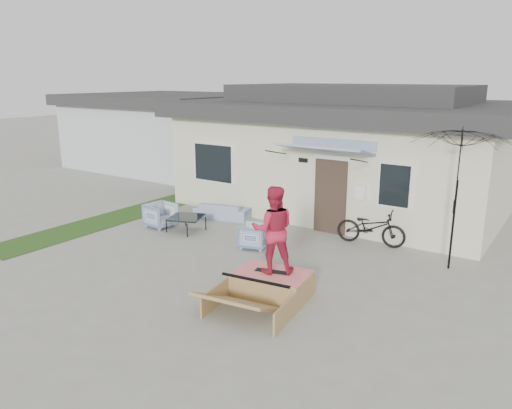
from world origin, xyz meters
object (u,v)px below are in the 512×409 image
Objects in this scene: armchair_left at (161,214)px; skater at (273,228)px; coffee_table at (186,224)px; skateboard at (273,271)px; bicycle at (371,223)px; skate_ramp at (272,284)px; armchair_right at (254,235)px; loveseat at (222,208)px; patio_umbrella at (456,195)px.

armchair_left is 0.45× the size of skater.
skateboard is (4.32, -2.16, 0.30)m from coffee_table.
bicycle reaches higher than skate_ramp.
armchair_left reaches higher than skate_ramp.
armchair_right reaches higher than skate_ramp.
armchair_left is (-0.93, -1.73, 0.06)m from loveseat.
loveseat is 5.83m from skater.
coffee_table is 0.49× the size of bicycle.
skater reaches higher than coffee_table.
loveseat is 0.87× the size of skate_ramp.
skater is at bearing 27.42° from armchair_right.
skate_ramp is at bearing 165.22° from bicycle.
patio_umbrella is at bearing -161.80° from skater.
skateboard is (5.22, -2.06, 0.12)m from armchair_left.
skate_ramp is at bearing -97.65° from skateboard.
bicycle reaches higher than armchair_right.
armchair_right is 2.90m from skate_ramp.
armchair_left is 6.04m from bicycle.
loveseat is 2.35× the size of skateboard.
skate_ramp is at bearing -107.29° from armchair_left.
skateboard is at bearing 90.00° from skate_ramp.
armchair_left is 0.89× the size of coffee_table.
coffee_table is at bearing -78.69° from armchair_left.
skater reaches higher than loveseat.
loveseat reaches higher than skate_ramp.
bicycle is at bearing 68.30° from skateboard.
armchair_right is 0.26× the size of patio_umbrella.
bicycle is 1.03× the size of skater.
skater is at bearing 90.00° from skate_ramp.
patio_umbrella is 3.68× the size of skateboard.
patio_umbrella is at bearing 92.07° from armchair_right.
skateboard is at bearing -106.85° from armchair_left.
skateboard is (4.30, -3.79, 0.18)m from loveseat.
skate_ramp is 2.70× the size of skateboard.
patio_umbrella reaches higher than loveseat.
patio_umbrella is 1.52× the size of skater.
coffee_table is (0.90, 0.10, -0.18)m from armchair_left.
skateboard is at bearing -26.58° from coffee_table.
loveseat is at bearing 123.56° from skateboard.
armchair_left reaches higher than coffee_table.
bicycle reaches higher than skateboard.
bicycle is 2.49× the size of skateboard.
loveseat is at bearing -140.17° from armchair_right.
skateboard reaches higher than coffee_table.
skater is (4.30, -3.79, 1.08)m from loveseat.
armchair_left is 5.70m from skater.
skater is at bearing 164.98° from skateboard.
coffee_table is at bearing 73.16° from loveseat.
patio_umbrella reaches higher than bicycle.
armchair_left reaches higher than loveseat.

